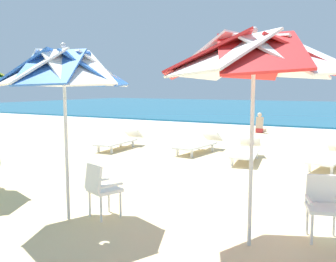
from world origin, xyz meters
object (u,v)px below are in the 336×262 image
beach_umbrella_0 (254,58)px  beachgoer_seated (260,126)px  plastic_chair_0 (323,203)px  sun_lounger_0 (330,157)px  beach_umbrella_1 (64,71)px  sun_lounger_1 (246,151)px  plastic_chair_1 (101,187)px  sun_lounger_2 (199,144)px  sun_lounger_3 (120,140)px

beach_umbrella_0 → beachgoer_seated: bearing=103.9°
plastic_chair_0 → sun_lounger_0: size_ratio=0.39×
beach_umbrella_1 → sun_lounger_1: size_ratio=1.22×
plastic_chair_1 → sun_lounger_1: (0.68, 5.58, -0.22)m
beach_umbrella_0 → sun_lounger_0: bearing=85.0°
beach_umbrella_1 → sun_lounger_1: 6.31m
sun_lounger_0 → sun_lounger_2: same height
beach_umbrella_0 → sun_lounger_3: size_ratio=1.29×
plastic_chair_0 → plastic_chair_1: same height
beach_umbrella_1 → sun_lounger_3: size_ratio=1.25×
plastic_chair_0 → sun_lounger_1: (-2.48, 4.79, -0.22)m
sun_lounger_3 → sun_lounger_0: bearing=1.6°
beach_umbrella_1 → sun_lounger_0: size_ratio=1.22×
plastic_chair_0 → plastic_chair_1: (-3.16, -0.80, 0.00)m
plastic_chair_0 → sun_lounger_1: bearing=117.4°
sun_lounger_0 → sun_lounger_1: (-2.16, -0.16, 0.00)m
sun_lounger_0 → beachgoer_seated: size_ratio=2.40×
beach_umbrella_0 → sun_lounger_2: bearing=119.1°
beachgoer_seated → sun_lounger_2: bearing=-93.4°
plastic_chair_0 → sun_lounger_1: size_ratio=0.39×
sun_lounger_0 → beachgoer_seated: beachgoer_seated is taller
beach_umbrella_0 → sun_lounger_1: beach_umbrella_0 is taller
plastic_chair_0 → sun_lounger_0: (-0.32, 4.94, -0.22)m
beach_umbrella_0 → sun_lounger_0: size_ratio=1.26×
plastic_chair_0 → beachgoer_seated: bearing=108.4°
beach_umbrella_1 → sun_lounger_2: size_ratio=1.23×
beach_umbrella_1 → plastic_chair_1: 1.88m
plastic_chair_1 → beach_umbrella_0: bearing=2.5°
beach_umbrella_0 → plastic_chair_1: bearing=-177.5°
plastic_chair_1 → sun_lounger_1: bearing=83.1°
sun_lounger_1 → sun_lounger_2: size_ratio=1.01×
sun_lounger_0 → sun_lounger_2: 3.89m
sun_lounger_2 → beachgoer_seated: size_ratio=2.38×
sun_lounger_0 → sun_lounger_1: bearing=-175.8°
plastic_chair_1 → sun_lounger_3: 6.66m
plastic_chair_1 → sun_lounger_0: size_ratio=0.39×
plastic_chair_0 → beachgoer_seated: (-3.83, 11.53, -0.20)m
beach_umbrella_1 → sun_lounger_1: beach_umbrella_1 is taller
sun_lounger_0 → plastic_chair_1: bearing=-116.3°
beach_umbrella_1 → plastic_chair_0: bearing=16.9°
sun_lounger_1 → beachgoer_seated: (-1.34, 6.74, 0.01)m
plastic_chair_0 → sun_lounger_1: 5.40m
sun_lounger_2 → beach_umbrella_0: bearing=-60.9°
plastic_chair_1 → sun_lounger_3: bearing=123.3°
sun_lounger_1 → sun_lounger_3: 4.33m
sun_lounger_0 → sun_lounger_3: (-6.50, -0.18, 0.00)m
plastic_chair_0 → plastic_chair_1: bearing=-165.9°
plastic_chair_1 → beachgoer_seated: (-0.67, 12.32, -0.20)m
beachgoer_seated → plastic_chair_1: bearing=-86.9°
beach_umbrella_0 → beachgoer_seated: (-3.01, 12.22, -2.12)m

